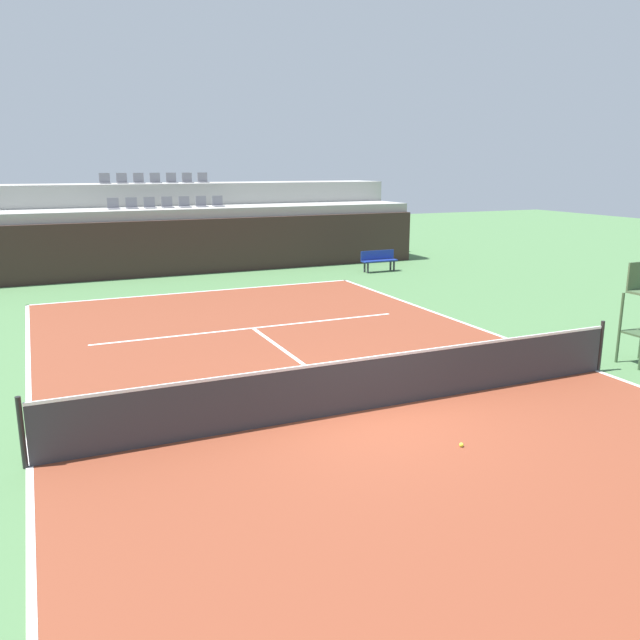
# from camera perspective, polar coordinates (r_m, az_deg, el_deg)

# --- Properties ---
(ground_plane) EXTENTS (80.00, 80.00, 0.00)m
(ground_plane) POSITION_cam_1_polar(r_m,az_deg,el_deg) (11.52, 4.13, -7.95)
(ground_plane) COLOR #477042
(court_surface) EXTENTS (11.00, 24.00, 0.01)m
(court_surface) POSITION_cam_1_polar(r_m,az_deg,el_deg) (11.52, 4.13, -7.93)
(court_surface) COLOR brown
(court_surface) RESTS_ON ground_plane
(baseline_far) EXTENTS (11.00, 0.10, 0.00)m
(baseline_far) POSITION_cam_1_polar(r_m,az_deg,el_deg) (22.38, -10.39, 2.49)
(baseline_far) COLOR white
(baseline_far) RESTS_ON court_surface
(sideline_left) EXTENTS (0.10, 24.00, 0.00)m
(sideline_left) POSITION_cam_1_polar(r_m,az_deg,el_deg) (10.33, -24.27, -11.72)
(sideline_left) COLOR white
(sideline_left) RESTS_ON court_surface
(sideline_right) EXTENTS (0.10, 24.00, 0.00)m
(sideline_right) POSITION_cam_1_polar(r_m,az_deg,el_deg) (14.76, 23.21, -4.13)
(sideline_right) COLOR white
(sideline_right) RESTS_ON court_surface
(service_line_far) EXTENTS (8.26, 0.10, 0.00)m
(service_line_far) POSITION_cam_1_polar(r_m,az_deg,el_deg) (17.16, -5.95, -0.71)
(service_line_far) COLOR white
(service_line_far) RESTS_ON court_surface
(centre_service_line) EXTENTS (0.10, 6.40, 0.00)m
(centre_service_line) POSITION_cam_1_polar(r_m,az_deg,el_deg) (14.26, -1.93, -3.61)
(centre_service_line) COLOR white
(centre_service_line) RESTS_ON court_surface
(back_wall) EXTENTS (20.95, 0.30, 2.15)m
(back_wall) POSITION_cam_1_polar(r_m,az_deg,el_deg) (25.89, -12.52, 6.25)
(back_wall) COLOR #33231E
(back_wall) RESTS_ON ground_plane
(stands_tier_lower) EXTENTS (20.95, 2.40, 2.53)m
(stands_tier_lower) POSITION_cam_1_polar(r_m,az_deg,el_deg) (27.18, -13.13, 6.96)
(stands_tier_lower) COLOR #9E9E99
(stands_tier_lower) RESTS_ON ground_plane
(stands_tier_upper) EXTENTS (20.95, 2.40, 3.44)m
(stands_tier_upper) POSITION_cam_1_polar(r_m,az_deg,el_deg) (29.49, -14.09, 8.29)
(stands_tier_upper) COLOR #9E9E99
(stands_tier_upper) RESTS_ON ground_plane
(seating_row_lower) EXTENTS (4.63, 0.44, 0.44)m
(seating_row_lower) POSITION_cam_1_polar(r_m,az_deg,el_deg) (27.16, -13.32, 9.89)
(seating_row_lower) COLOR slate
(seating_row_lower) RESTS_ON stands_tier_lower
(seating_row_upper) EXTENTS (4.63, 0.44, 0.44)m
(seating_row_upper) POSITION_cam_1_polar(r_m,az_deg,el_deg) (29.49, -14.33, 11.87)
(seating_row_upper) COLOR slate
(seating_row_upper) RESTS_ON stands_tier_upper
(tennis_net) EXTENTS (11.08, 0.08, 1.07)m
(tennis_net) POSITION_cam_1_polar(r_m,az_deg,el_deg) (11.34, 4.17, -5.56)
(tennis_net) COLOR black
(tennis_net) RESTS_ON court_surface
(player_bench) EXTENTS (1.50, 0.40, 0.85)m
(player_bench) POSITION_cam_1_polar(r_m,az_deg,el_deg) (26.30, 5.20, 5.38)
(player_bench) COLOR navy
(player_bench) RESTS_ON ground_plane
(tennis_ball_1) EXTENTS (0.07, 0.07, 0.07)m
(tennis_ball_1) POSITION_cam_1_polar(r_m,az_deg,el_deg) (10.28, 12.38, -10.72)
(tennis_ball_1) COLOR #CCE033
(tennis_ball_1) RESTS_ON court_surface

